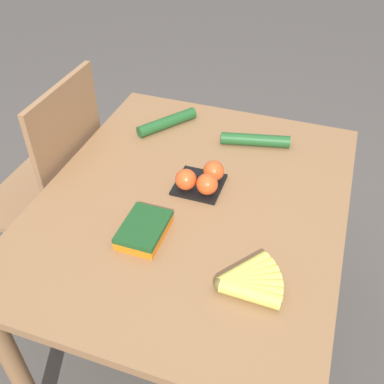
{
  "coord_description": "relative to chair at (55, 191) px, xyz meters",
  "views": [
    {
      "loc": [
        -0.97,
        -0.33,
        1.65
      ],
      "look_at": [
        0.0,
        0.0,
        0.76
      ],
      "focal_mm": 42.0,
      "sensor_mm": 36.0,
      "label": 1
    }
  ],
  "objects": [
    {
      "name": "cucumber_far",
      "position": [
        0.24,
        -0.39,
        0.25
      ],
      "size": [
        0.22,
        0.18,
        0.04
      ],
      "color": "#1E5123",
      "rests_on": "dining_table"
    },
    {
      "name": "cucumber_near",
      "position": [
        0.23,
        -0.73,
        0.25
      ],
      "size": [
        0.09,
        0.24,
        0.04
      ],
      "color": "#1E5123",
      "rests_on": "dining_table"
    },
    {
      "name": "chair",
      "position": [
        0.0,
        0.0,
        0.0
      ],
      "size": [
        0.42,
        0.4,
        0.98
      ],
      "rotation": [
        0.0,
        0.0,
        3.13
      ],
      "color": "#8E6642",
      "rests_on": "ground_plane"
    },
    {
      "name": "dining_table",
      "position": [
        -0.12,
        -0.61,
        0.13
      ],
      "size": [
        1.11,
        0.92,
        0.73
      ],
      "color": "olive",
      "rests_on": "ground_plane"
    },
    {
      "name": "ground_plane",
      "position": [
        -0.12,
        -0.61,
        -0.5
      ],
      "size": [
        12.0,
        12.0,
        0.0
      ],
      "primitive_type": "plane",
      "color": "#4C4742"
    },
    {
      "name": "banana_bunch",
      "position": [
        -0.38,
        -0.85,
        0.25
      ],
      "size": [
        0.16,
        0.17,
        0.04
      ],
      "color": "brown",
      "rests_on": "dining_table"
    },
    {
      "name": "tomato_pack",
      "position": [
        -0.06,
        -0.62,
        0.27
      ],
      "size": [
        0.15,
        0.15,
        0.08
      ],
      "color": "black",
      "rests_on": "dining_table"
    },
    {
      "name": "carrot_bag",
      "position": [
        -0.3,
        -0.53,
        0.26
      ],
      "size": [
        0.16,
        0.12,
        0.04
      ],
      "color": "orange",
      "rests_on": "dining_table"
    }
  ]
}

